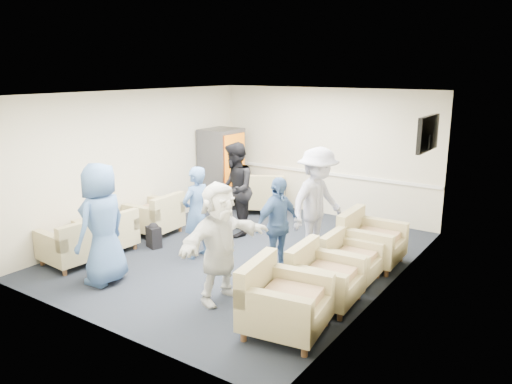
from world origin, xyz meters
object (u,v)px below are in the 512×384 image
Objects in this scene: armchair_corner at (263,195)px; person_front_left at (102,224)px; armchair_left_mid at (110,234)px; person_back_left at (235,190)px; person_mid_right at (278,225)px; person_back_right at (317,202)px; armchair_left_near at (73,246)px; armchair_right_near at (281,304)px; armchair_right_midnear at (322,279)px; person_front_right at (220,242)px; armchair_right_midfar at (348,261)px; armchair_right_far at (368,242)px; vending_machine at (222,169)px; person_mid_left at (196,212)px; armchair_left_far at (157,217)px.

person_front_left is at bearing 62.89° from armchair_corner.
armchair_left_mid is 2.38m from person_back_left.
armchair_left_mid is 3.01m from person_mid_right.
person_mid_right is at bearing 125.69° from person_front_left.
armchair_left_near is at bearing 141.45° from person_back_right.
person_front_left is 1.02× the size of person_back_left.
armchair_left_mid is 0.45× the size of person_front_left.
armchair_right_near is at bearing 95.57° from armchair_left_near.
armchair_right_midnear is 0.49× the size of person_back_right.
person_back_left is at bearing 54.57° from armchair_right_midnear.
person_mid_right is 1.31m from person_front_right.
armchair_corner reaches higher than armchair_left_mid.
armchair_right_midnear is 1.16× the size of armchair_right_midfar.
armchair_right_midnear is at bearing 178.57° from armchair_right_far.
armchair_left_mid is at bearing 114.93° from armchair_right_far.
person_front_left is 3.43m from person_back_right.
armchair_left_near is at bearing -61.54° from person_back_left.
vending_machine is (-0.11, 4.03, 0.57)m from armchair_left_near.
person_front_right is (1.47, -2.33, -0.06)m from person_back_left.
armchair_right_midfar is 1.25m from person_back_right.
vending_machine is at bearing -171.17° from person_back_left.
person_back_right is at bearing 112.98° from armchair_corner.
person_mid_left is 0.87× the size of person_back_left.
armchair_right_near is 0.84× the size of armchair_corner.
person_mid_left is at bearing 116.16° from armchair_right_far.
vending_machine is at bearing -146.29° from person_mid_left.
armchair_left_mid is 0.49× the size of person_front_right.
armchair_right_near is 0.57× the size of person_back_right.
armchair_left_mid is 4.08m from armchair_right_midfar.
armchair_left_near reaches higher than armchair_right_midfar.
armchair_right_midnear is 0.50× the size of person_front_left.
armchair_left_far is 0.95× the size of armchair_right_far.
armchair_right_midfar is 4.56m from vending_machine.
vending_machine is at bearing 64.11° from person_mid_right.
armchair_right_far is 0.52× the size of vending_machine.
armchair_right_midnear is at bearing 103.83° from person_front_left.
person_mid_left reaches higher than armchair_left_near.
armchair_right_midnear is at bearing 109.44° from armchair_left_near.
person_back_right reaches higher than armchair_right_far.
person_front_left is (-2.95, -1.19, 0.56)m from armchair_right_midnear.
person_back_right reaches higher than person_mid_left.
person_front_left reaches higher than person_front_right.
armchair_right_near is at bearing 65.39° from person_mid_left.
armchair_right_near reaches higher than armchair_right_far.
person_mid_left is (-2.49, -1.33, 0.41)m from armchair_right_far.
person_mid_left reaches higher than armchair_right_midfar.
person_front_right reaches higher than armchair_left_mid.
person_mid_left is 0.93× the size of person_front_right.
armchair_left_far reaches higher than armchair_right_midfar.
vending_machine is (-0.10, 3.29, 0.59)m from armchair_left_mid.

